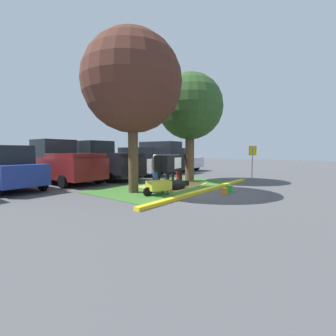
{
  "coord_description": "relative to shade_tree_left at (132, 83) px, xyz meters",
  "views": [
    {
      "loc": [
        -8.88,
        -5.44,
        1.79
      ],
      "look_at": [
        0.42,
        1.85,
        0.9
      ],
      "focal_mm": 24.6,
      "sensor_mm": 36.0,
      "label": 1
    }
  ],
  "objects": [
    {
      "name": "sedan_silver",
      "position": [
        10.56,
        5.22,
        -3.58
      ],
      "size": [
        2.13,
        4.45,
        2.02
      ],
      "color": "silver",
      "rests_on": "ground"
    },
    {
      "name": "pickup_truck_maroon",
      "position": [
        -0.32,
        5.38,
        -3.45
      ],
      "size": [
        2.35,
        5.46,
        2.42
      ],
      "color": "maroon",
      "rests_on": "ground"
    },
    {
      "name": "sedan_red",
      "position": [
        5.03,
        5.0,
        -3.58
      ],
      "size": [
        2.13,
        4.45,
        2.02
      ],
      "color": "silver",
      "rests_on": "ground"
    },
    {
      "name": "person_handler",
      "position": [
        3.93,
        0.44,
        -3.73
      ],
      "size": [
        0.34,
        0.5,
        1.57
      ],
      "color": "maroon",
      "rests_on": "ground"
    },
    {
      "name": "pickup_truck_black",
      "position": [
        2.15,
        5.04,
        -3.45
      ],
      "size": [
        2.35,
        5.46,
        2.42
      ],
      "color": "black",
      "rests_on": "ground"
    },
    {
      "name": "grass_island",
      "position": [
        2.34,
        -0.03,
        -4.56
      ],
      "size": [
        7.59,
        4.21,
        0.02
      ],
      "primitive_type": "cube",
      "color": "#386B28",
      "rests_on": "ground"
    },
    {
      "name": "parking_sign",
      "position": [
        7.1,
        -2.68,
        -3.1
      ],
      "size": [
        0.06,
        0.44,
        2.08
      ],
      "color": "#99999E",
      "rests_on": "ground"
    },
    {
      "name": "ground_plane",
      "position": [
        2.14,
        -1.7,
        -4.57
      ],
      "size": [
        80.0,
        80.0,
        0.0
      ],
      "primitive_type": "plane",
      "color": "#4C4C4F"
    },
    {
      "name": "hay_bedding",
      "position": [
        2.56,
        -0.16,
        -4.54
      ],
      "size": [
        3.33,
        2.58,
        0.04
      ],
      "primitive_type": "cube",
      "rotation": [
        0.0,
        0.0,
        0.06
      ],
      "color": "tan",
      "rests_on": "ground"
    },
    {
      "name": "bucket_green",
      "position": [
        2.62,
        -3.16,
        -4.41
      ],
      "size": [
        0.31,
        0.31,
        0.3
      ],
      "color": "green",
      "rests_on": "ground"
    },
    {
      "name": "shade_tree_left",
      "position": [
        0.0,
        0.0,
        0.0
      ],
      "size": [
        4.12,
        4.12,
        6.65
      ],
      "color": "#4C3823",
      "rests_on": "ground"
    },
    {
      "name": "shade_tree_right",
      "position": [
        4.68,
        0.18,
        -0.27
      ],
      "size": [
        3.79,
        3.79,
        6.23
      ],
      "color": "brown",
      "rests_on": "ground"
    },
    {
      "name": "suv_dark_grey",
      "position": [
        7.79,
        5.04,
        -3.3
      ],
      "size": [
        2.23,
        4.66,
        2.52
      ],
      "color": "#3D3D42",
      "rests_on": "ground"
    },
    {
      "name": "bucket_orange",
      "position": [
        2.05,
        -3.22,
        -4.42
      ],
      "size": [
        0.26,
        0.26,
        0.27
      ],
      "color": "orange",
      "rests_on": "ground"
    },
    {
      "name": "cow_holstein",
      "position": [
        2.75,
        0.07,
        -3.42
      ],
      "size": [
        3.08,
        1.22,
        1.6
      ],
      "color": "black",
      "rests_on": "ground"
    },
    {
      "name": "person_visitor_near",
      "position": [
        3.08,
        1.49,
        -3.71
      ],
      "size": [
        0.53,
        0.34,
        1.6
      ],
      "color": "#23478C",
      "rests_on": "ground"
    },
    {
      "name": "sedan_blue",
      "position": [
        -3.08,
        5.04,
        -3.58
      ],
      "size": [
        2.13,
        4.45,
        2.02
      ],
      "color": "navy",
      "rests_on": "ground"
    },
    {
      "name": "wheelbarrow",
      "position": [
        0.23,
        -1.19,
        -4.18
      ],
      "size": [
        1.59,
        1.0,
        0.63
      ],
      "color": "gold",
      "rests_on": "ground"
    },
    {
      "name": "curb_yellow",
      "position": [
        2.34,
        -2.28,
        -4.51
      ],
      "size": [
        8.79,
        0.24,
        0.12
      ],
      "primitive_type": "cube",
      "color": "yellow",
      "rests_on": "ground"
    },
    {
      "name": "calf_lying",
      "position": [
        1.71,
        -1.1,
        -4.33
      ],
      "size": [
        1.32,
        0.56,
        0.48
      ],
      "color": "black",
      "rests_on": "ground"
    }
  ]
}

